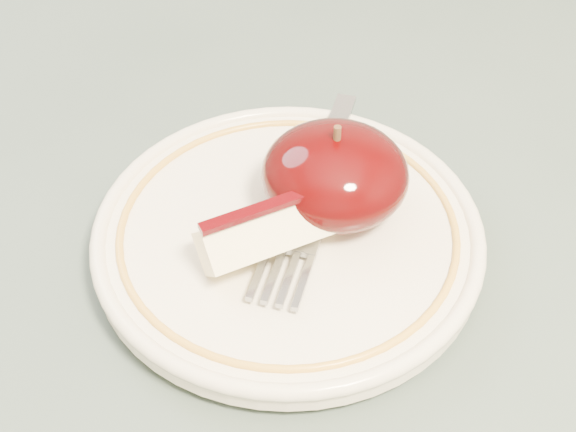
# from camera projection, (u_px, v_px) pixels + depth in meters

# --- Properties ---
(table) EXTENTS (0.90, 0.90, 0.75)m
(table) POSITION_uv_depth(u_px,v_px,m) (103.00, 384.00, 0.49)
(table) COLOR brown
(table) RESTS_ON ground
(plate) EXTENTS (0.21, 0.21, 0.02)m
(plate) POSITION_uv_depth(u_px,v_px,m) (288.00, 234.00, 0.44)
(plate) COLOR beige
(plate) RESTS_ON table
(apple_half) EXTENTS (0.08, 0.08, 0.06)m
(apple_half) POSITION_uv_depth(u_px,v_px,m) (335.00, 175.00, 0.43)
(apple_half) COLOR black
(apple_half) RESTS_ON plate
(apple_wedge) EXTENTS (0.08, 0.07, 0.04)m
(apple_wedge) POSITION_uv_depth(u_px,v_px,m) (271.00, 230.00, 0.41)
(apple_wedge) COLOR beige
(apple_wedge) RESTS_ON plate
(fork) EXTENTS (0.04, 0.18, 0.00)m
(fork) POSITION_uv_depth(u_px,v_px,m) (312.00, 194.00, 0.45)
(fork) COLOR gray
(fork) RESTS_ON plate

